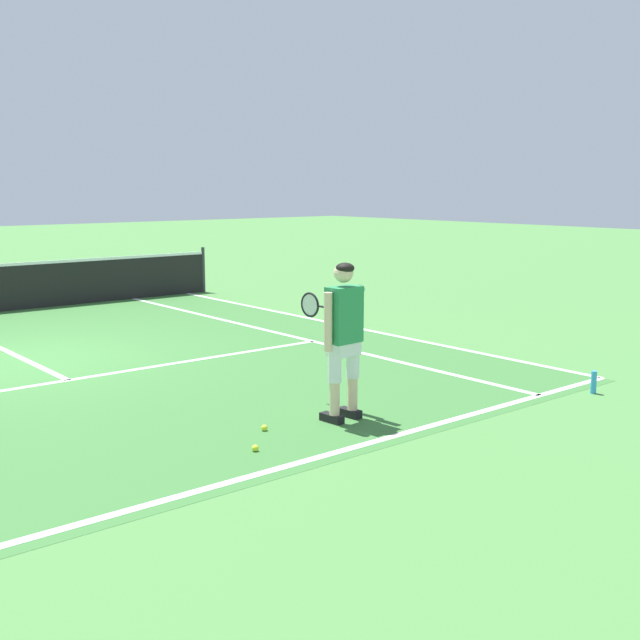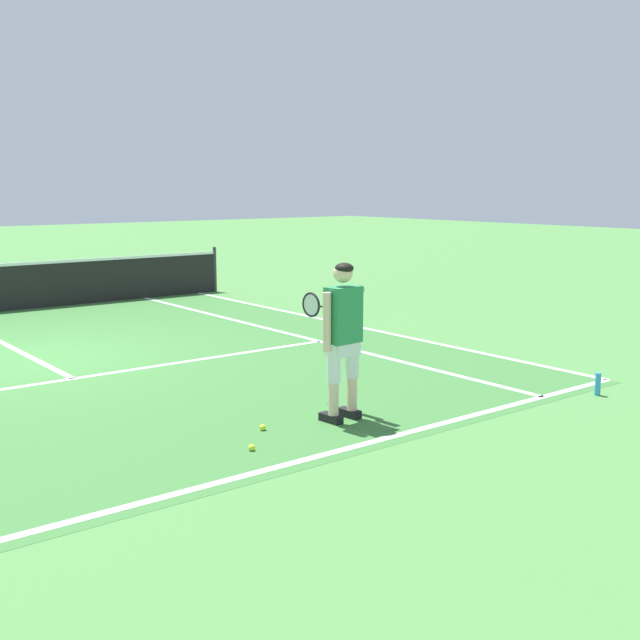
{
  "view_description": "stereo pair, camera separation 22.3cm",
  "coord_description": "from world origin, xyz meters",
  "px_view_note": "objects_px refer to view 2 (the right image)",
  "views": [
    {
      "loc": [
        -3.84,
        -11.39,
        2.5
      ],
      "look_at": [
        1.61,
        -4.8,
        1.05
      ],
      "focal_mm": 44.34,
      "sensor_mm": 36.0,
      "label": 1
    },
    {
      "loc": [
        -3.66,
        -11.53,
        2.5
      ],
      "look_at": [
        1.61,
        -4.8,
        1.05
      ],
      "focal_mm": 44.34,
      "sensor_mm": 36.0,
      "label": 2
    }
  ],
  "objects_px": {
    "tennis_player": "(342,330)",
    "tennis_ball_near_feet": "(252,448)",
    "water_bottle": "(598,384)",
    "tennis_ball_by_baseline": "(263,427)"
  },
  "relations": [
    {
      "from": "tennis_player",
      "to": "tennis_ball_near_feet",
      "type": "distance_m",
      "value": 1.66
    },
    {
      "from": "tennis_player",
      "to": "tennis_ball_by_baseline",
      "type": "relative_size",
      "value": 25.95
    },
    {
      "from": "tennis_ball_by_baseline",
      "to": "tennis_player",
      "type": "bearing_deg",
      "value": -13.31
    },
    {
      "from": "tennis_player",
      "to": "water_bottle",
      "type": "relative_size",
      "value": 6.14
    },
    {
      "from": "tennis_ball_near_feet",
      "to": "water_bottle",
      "type": "xyz_separation_m",
      "value": [
        4.42,
        -0.87,
        0.11
      ]
    },
    {
      "from": "tennis_player",
      "to": "tennis_ball_by_baseline",
      "type": "height_order",
      "value": "tennis_player"
    },
    {
      "from": "tennis_ball_near_feet",
      "to": "tennis_ball_by_baseline",
      "type": "height_order",
      "value": "same"
    },
    {
      "from": "tennis_ball_near_feet",
      "to": "tennis_ball_by_baseline",
      "type": "xyz_separation_m",
      "value": [
        0.44,
        0.47,
        0.0
      ]
    },
    {
      "from": "water_bottle",
      "to": "tennis_player",
      "type": "bearing_deg",
      "value": 159.97
    },
    {
      "from": "tennis_player",
      "to": "water_bottle",
      "type": "distance_m",
      "value": 3.4
    }
  ]
}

